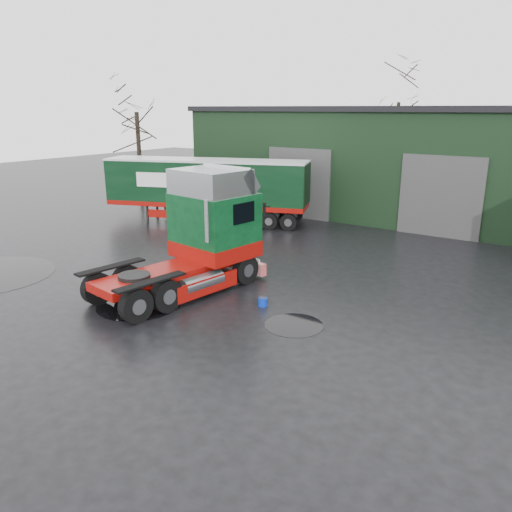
{
  "coord_description": "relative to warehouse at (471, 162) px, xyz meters",
  "views": [
    {
      "loc": [
        8.25,
        -11.24,
        6.2
      ],
      "look_at": [
        -0.28,
        1.23,
        1.7
      ],
      "focal_mm": 35.0,
      "sensor_mm": 36.0,
      "label": 1
    }
  ],
  "objects": [
    {
      "name": "hero_tractor",
      "position": [
        -5.25,
        -19.37,
        -1.06
      ],
      "size": [
        3.82,
        7.09,
        4.19
      ],
      "primitive_type": null,
      "rotation": [
        0.0,
        0.0,
        -0.15
      ],
      "color": "#093919",
      "rests_on": "ground"
    },
    {
      "name": "puddle_1",
      "position": [
        -0.5,
        -19.37,
        -3.15
      ],
      "size": [
        1.77,
        1.77,
        0.01
      ],
      "primitive_type": "cylinder",
      "color": "black",
      "rests_on": "ground"
    },
    {
      "name": "tree_back_a",
      "position": [
        -8.0,
        10.0,
        1.59
      ],
      "size": [
        4.4,
        4.4,
        9.5
      ],
      "primitive_type": null,
      "color": "black",
      "rests_on": "ground"
    },
    {
      "name": "warehouse",
      "position": [
        0.0,
        0.0,
        0.0
      ],
      "size": [
        32.4,
        12.4,
        6.3
      ],
      "color": "black",
      "rests_on": "ground"
    },
    {
      "name": "puddle_0",
      "position": [
        -5.5,
        -20.87,
        -3.15
      ],
      "size": [
        2.73,
        2.73,
        0.01
      ],
      "primitive_type": "cylinder",
      "color": "black",
      "rests_on": "ground"
    },
    {
      "name": "ground",
      "position": [
        -2.0,
        -20.0,
        -3.16
      ],
      "size": [
        100.0,
        100.0,
        0.0
      ],
      "primitive_type": "plane",
      "color": "black"
    },
    {
      "name": "wash_bucket",
      "position": [
        -2.1,
        -18.64,
        -3.01
      ],
      "size": [
        0.31,
        0.31,
        0.28
      ],
      "primitive_type": "cylinder",
      "rotation": [
        0.0,
        0.0,
        0.01
      ],
      "color": "#082AB3",
      "rests_on": "ground"
    },
    {
      "name": "tree_left",
      "position": [
        -19.0,
        -8.0,
        1.09
      ],
      "size": [
        4.4,
        4.4,
        8.5
      ],
      "primitive_type": null,
      "color": "black",
      "rests_on": "ground"
    },
    {
      "name": "trailer_left",
      "position": [
        -11.62,
        -10.0,
        -1.39
      ],
      "size": [
        11.48,
        6.14,
        3.54
      ],
      "primitive_type": null,
      "rotation": [
        0.0,
        0.0,
        1.93
      ],
      "color": "silver",
      "rests_on": "ground"
    }
  ]
}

